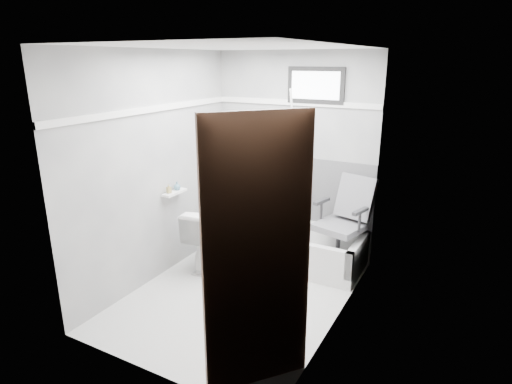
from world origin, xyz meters
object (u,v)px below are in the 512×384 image
Objects in this scene: soap_bottle_a at (169,188)px; door at (271,287)px; office_chair at (339,221)px; soap_bottle_b at (177,186)px; bathtub at (297,246)px; toilet at (210,237)px.

door is at bearing -35.98° from soap_bottle_a.
office_chair is 1.83m from soap_bottle_b.
office_chair reaches higher than soap_bottle_a.
bathtub is 1.56× the size of office_chair.
soap_bottle_b is at bearing 17.74° from toilet.
bathtub is 1.61m from soap_bottle_a.
door reaches higher than soap_bottle_a.
bathtub is 2.09× the size of toilet.
soap_bottle_b is at bearing 90.00° from soap_bottle_a.
bathtub is at bearing 34.89° from soap_bottle_a.
soap_bottle_a is at bearing 144.02° from door.
door is at bearing 127.00° from toilet.
soap_bottle_a reaches higher than soap_bottle_b.
soap_bottle_a is at bearing -137.66° from office_chair.
bathtub is at bearing 108.75° from door.
office_chair is at bearing 6.04° from bathtub.
soap_bottle_a is at bearing -90.00° from soap_bottle_b.
soap_bottle_a is (-1.17, -0.82, 0.76)m from bathtub.
soap_bottle_b is at bearing -149.99° from bathtub.
office_chair is at bearing -162.90° from toilet.
soap_bottle_b is (-1.64, -0.73, 0.36)m from office_chair.
toilet is 7.31× the size of soap_bottle_b.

